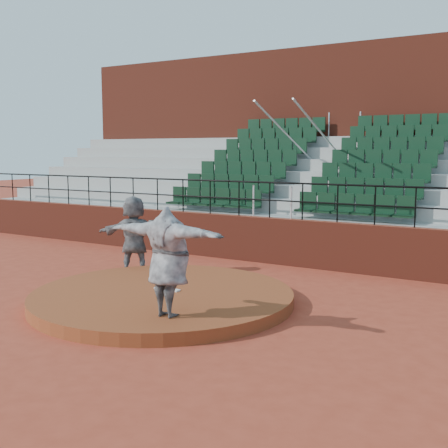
% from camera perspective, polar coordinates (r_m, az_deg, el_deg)
% --- Properties ---
extents(ground, '(90.00, 90.00, 0.00)m').
position_cam_1_polar(ground, '(12.03, -6.23, -7.96)').
color(ground, '#9E3823').
rests_on(ground, ground).
extents(pitchers_mound, '(5.50, 5.50, 0.25)m').
position_cam_1_polar(pitchers_mound, '(12.00, -6.24, -7.39)').
color(pitchers_mound, brown).
rests_on(pitchers_mound, ground).
extents(pitching_rubber, '(0.60, 0.15, 0.03)m').
position_cam_1_polar(pitching_rubber, '(12.08, -5.82, -6.59)').
color(pitching_rubber, white).
rests_on(pitching_rubber, pitchers_mound).
extents(boundary_wall, '(24.00, 0.30, 1.30)m').
position_cam_1_polar(boundary_wall, '(16.06, 4.62, -1.66)').
color(boundary_wall, maroon).
rests_on(boundary_wall, ground).
extents(wall_railing, '(24.04, 0.05, 1.03)m').
position_cam_1_polar(wall_railing, '(15.90, 4.67, 3.25)').
color(wall_railing, black).
rests_on(wall_railing, boundary_wall).
extents(seating_deck, '(24.00, 5.97, 4.63)m').
position_cam_1_polar(seating_deck, '(19.27, 9.51, 2.16)').
color(seating_deck, '#9C9C96').
rests_on(seating_deck, ground).
extents(press_box_facade, '(24.00, 3.00, 7.10)m').
position_cam_1_polar(press_box_facade, '(22.92, 13.32, 8.17)').
color(press_box_facade, maroon).
rests_on(press_box_facade, ground).
extents(pitcher, '(2.44, 0.70, 1.98)m').
position_cam_1_polar(pitcher, '(10.00, -5.70, -3.83)').
color(pitcher, black).
rests_on(pitcher, pitchers_mound).
extents(fielder, '(1.94, 1.49, 2.05)m').
position_cam_1_polar(fielder, '(14.72, -9.10, -1.10)').
color(fielder, black).
rests_on(fielder, ground).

